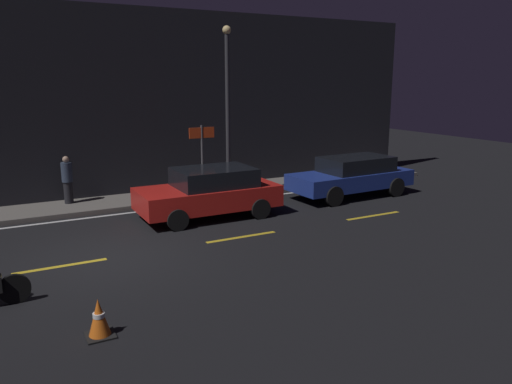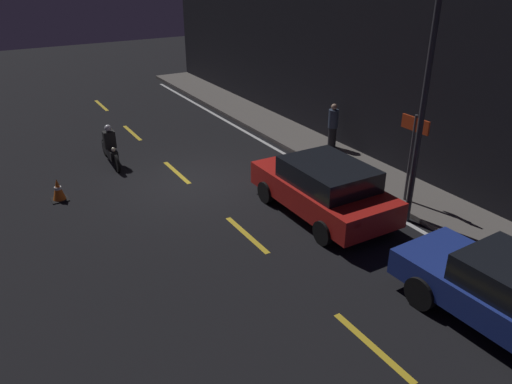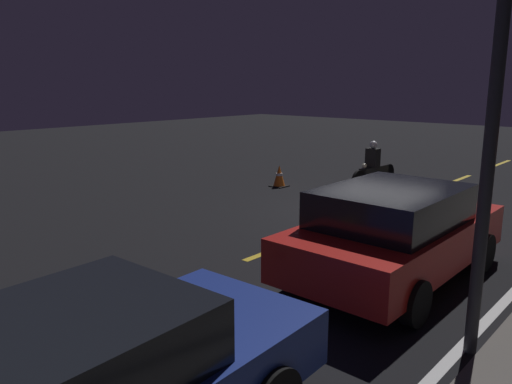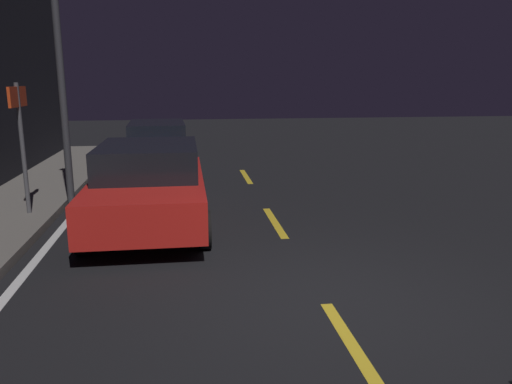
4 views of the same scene
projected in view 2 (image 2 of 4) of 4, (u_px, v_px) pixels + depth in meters
ground_plane at (189, 184)px, 15.00m from camera, size 56.00×56.00×0.00m
raised_curb at (323, 151)px, 17.27m from camera, size 28.00×1.86×0.15m
building_front at (355, 55)px, 16.40m from camera, size 28.00×0.30×6.46m
lane_dash_a at (101, 105)px, 22.78m from camera, size 2.00×0.14×0.01m
lane_dash_b at (132, 133)px, 19.28m from camera, size 2.00×0.14×0.01m
lane_dash_c at (177, 172)px, 15.78m from camera, size 2.00×0.14×0.01m
lane_dash_d at (247, 235)px, 12.28m from camera, size 2.00×0.14×0.01m
lane_dash_e at (372, 346)px, 8.78m from camera, size 2.00×0.14×0.01m
lane_solid_kerb at (295, 160)px, 16.76m from camera, size 25.20×0.14×0.01m
taxi_red at (324, 187)px, 12.94m from camera, size 4.18×2.04×1.48m
motorcycle at (110, 148)px, 16.23m from camera, size 2.23×0.37×1.35m
traffic_cone_near at (58, 190)px, 13.88m from camera, size 0.45×0.45×0.64m
pedestrian at (333, 126)px, 17.13m from camera, size 0.34×0.34×1.54m
shop_sign at (413, 141)px, 12.98m from camera, size 0.90×0.08×2.40m
street_lamp at (424, 98)px, 11.55m from camera, size 0.28×0.28×5.76m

